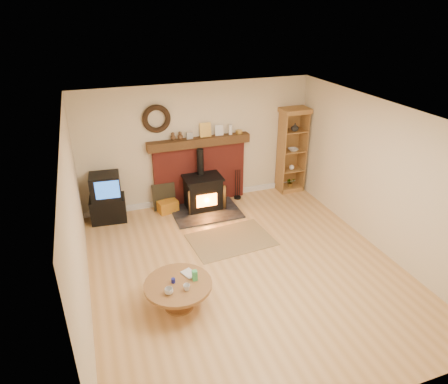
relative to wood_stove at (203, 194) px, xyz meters
name	(u,v)px	position (x,y,z in m)	size (l,w,h in m)	color
ground	(246,269)	(0.04, -2.27, -0.36)	(5.50, 5.50, 0.00)	tan
room_shell	(245,173)	(0.03, -2.18, 1.35)	(5.02, 5.52, 2.61)	beige
chimney_breast	(200,168)	(0.05, 0.39, 0.44)	(2.20, 0.22, 1.78)	maroon
wood_stove	(203,194)	(0.00, 0.00, 0.00)	(1.40, 1.00, 1.30)	black
area_rug	(231,240)	(0.12, -1.36, -0.36)	(1.51, 1.04, 0.01)	brown
tv_unit	(107,199)	(-1.96, 0.19, 0.12)	(0.73, 0.54, 1.01)	black
curio_cabinet	(291,150)	(2.20, 0.28, 0.62)	(0.63, 0.45, 1.95)	olive
firelog_box	(168,206)	(-0.75, 0.13, -0.24)	(0.41, 0.25, 0.25)	gold
leaning_painting	(164,197)	(-0.79, 0.28, -0.07)	(0.49, 0.03, 0.58)	black
fire_tools	(238,193)	(0.87, 0.23, -0.23)	(0.16, 0.16, 0.70)	black
coffee_table	(178,288)	(-1.23, -2.79, -0.02)	(0.98, 0.98, 0.58)	brown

